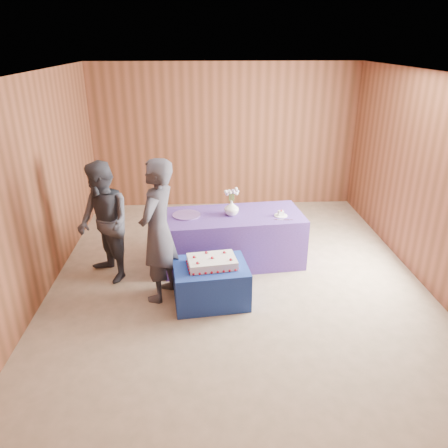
{
  "coord_description": "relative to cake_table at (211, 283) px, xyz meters",
  "views": [
    {
      "loc": [
        -0.46,
        -5.24,
        3.06
      ],
      "look_at": [
        -0.17,
        0.1,
        0.79
      ],
      "focal_mm": 35.0,
      "sensor_mm": 36.0,
      "label": 1
    }
  ],
  "objects": [
    {
      "name": "serving_table",
      "position": [
        0.35,
        1.04,
        0.12
      ],
      "size": [
        2.08,
        1.1,
        0.75
      ],
      "primitive_type": "cube",
      "rotation": [
        0.0,
        0.0,
        0.1
      ],
      "color": "#553594",
      "rests_on": "ground"
    },
    {
      "name": "flower_spray",
      "position": [
        0.33,
        1.03,
        0.85
      ],
      "size": [
        0.21,
        0.2,
        0.16
      ],
      "color": "#2C6327",
      "rests_on": "vase"
    },
    {
      "name": "knife",
      "position": [
        1.03,
        0.8,
        0.5
      ],
      "size": [
        0.26,
        0.04,
        0.0
      ],
      "primitive_type": "cube",
      "rotation": [
        0.0,
        0.0,
        -0.08
      ],
      "color": "#BABABF",
      "rests_on": "serving_table"
    },
    {
      "name": "ground",
      "position": [
        0.37,
        0.52,
        -0.25
      ],
      "size": [
        6.0,
        6.0,
        0.0
      ],
      "primitive_type": "plane",
      "color": "gray",
      "rests_on": "ground"
    },
    {
      "name": "platter",
      "position": [
        -0.31,
        1.04,
        0.51
      ],
      "size": [
        0.52,
        0.52,
        0.02
      ],
      "primitive_type": "cylinder",
      "rotation": [
        0.0,
        0.0,
        0.38
      ],
      "color": "#674890",
      "rests_on": "serving_table"
    },
    {
      "name": "plate",
      "position": [
        1.02,
        0.95,
        0.51
      ],
      "size": [
        0.19,
        0.19,
        0.01
      ],
      "primitive_type": "cylinder",
      "rotation": [
        0.0,
        0.0,
        0.01
      ],
      "color": "silver",
      "rests_on": "serving_table"
    },
    {
      "name": "vase",
      "position": [
        0.33,
        1.03,
        0.61
      ],
      "size": [
        0.28,
        0.28,
        0.22
      ],
      "primitive_type": "imported",
      "rotation": [
        0.0,
        0.0,
        0.53
      ],
      "color": "silver",
      "rests_on": "serving_table"
    },
    {
      "name": "cake_table",
      "position": [
        0.0,
        0.0,
        0.0
      ],
      "size": [
        0.98,
        0.8,
        0.5
      ],
      "primitive_type": "cube",
      "rotation": [
        0.0,
        0.0,
        0.12
      ],
      "color": "navy",
      "rests_on": "ground"
    },
    {
      "name": "sheet_cake",
      "position": [
        0.02,
        -0.0,
        0.3
      ],
      "size": [
        0.66,
        0.5,
        0.14
      ],
      "rotation": [
        0.0,
        0.0,
        0.14
      ],
      "color": "silver",
      "rests_on": "cake_table"
    },
    {
      "name": "cake_slice",
      "position": [
        1.02,
        0.95,
        0.55
      ],
      "size": [
        0.08,
        0.07,
        0.09
      ],
      "rotation": [
        0.0,
        0.0,
        0.14
      ],
      "color": "silver",
      "rests_on": "plate"
    },
    {
      "name": "room_shell",
      "position": [
        0.37,
        0.52,
        1.55
      ],
      "size": [
        5.04,
        6.04,
        2.72
      ],
      "color": "brown",
      "rests_on": "ground"
    },
    {
      "name": "guest_right",
      "position": [
        -1.39,
        0.65,
        0.57
      ],
      "size": [
        0.98,
        1.01,
        1.64
      ],
      "primitive_type": "imported",
      "rotation": [
        0.0,
        0.0,
        -0.93
      ],
      "color": "#33353E",
      "rests_on": "ground"
    },
    {
      "name": "guest_left",
      "position": [
        -0.63,
        0.15,
        0.66
      ],
      "size": [
        0.64,
        0.77,
        1.81
      ],
      "primitive_type": "imported",
      "rotation": [
        0.0,
        0.0,
        -1.93
      ],
      "color": "#35353E",
      "rests_on": "ground"
    }
  ]
}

